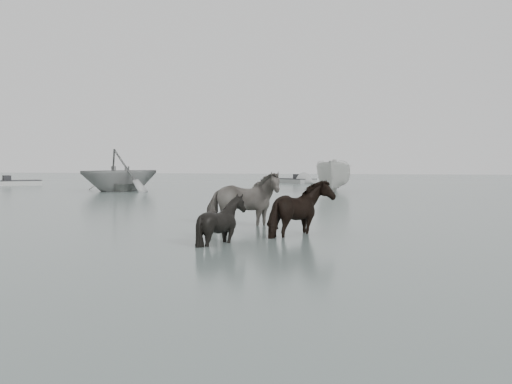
% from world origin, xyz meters
% --- Properties ---
extents(ground, '(140.00, 140.00, 0.00)m').
position_xyz_m(ground, '(0.00, 0.00, 0.00)').
color(ground, '#52625D').
rests_on(ground, ground).
extents(pony_pinto, '(2.15, 1.10, 1.76)m').
position_xyz_m(pony_pinto, '(0.14, 1.81, 0.88)').
color(pony_pinto, black).
rests_on(pony_pinto, ground).
extents(pony_dark, '(1.45, 1.65, 1.57)m').
position_xyz_m(pony_dark, '(1.99, 0.05, 0.79)').
color(pony_dark, black).
rests_on(pony_dark, ground).
extents(pony_black, '(1.56, 1.48, 1.35)m').
position_xyz_m(pony_black, '(0.49, -1.54, 0.67)').
color(pony_black, black).
rests_on(pony_black, ground).
extents(rowboat_lead, '(5.14, 5.53, 0.93)m').
position_xyz_m(rowboat_lead, '(-11.59, 18.61, 0.47)').
color(rowboat_lead, '#BCBCB7').
rests_on(rowboat_lead, ground).
extents(rowboat_trail, '(6.37, 6.52, 2.61)m').
position_xyz_m(rowboat_trail, '(-11.17, 18.05, 1.31)').
color(rowboat_trail, '#9A9D9A').
rests_on(rowboat_trail, ground).
extents(boat_small, '(1.97, 5.14, 1.98)m').
position_xyz_m(boat_small, '(1.24, 19.73, 0.99)').
color(boat_small, silver).
rests_on(boat_small, ground).
extents(skiff_outer, '(4.70, 4.45, 0.75)m').
position_xyz_m(skiff_outer, '(-22.45, 24.18, 0.38)').
color(skiff_outer, beige).
rests_on(skiff_outer, ground).
extents(skiff_mid, '(4.38, 4.53, 0.75)m').
position_xyz_m(skiff_mid, '(-2.85, 32.96, 0.38)').
color(skiff_mid, gray).
rests_on(skiff_mid, ground).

